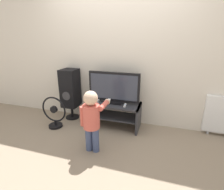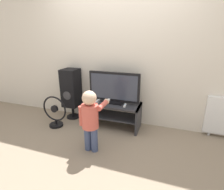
{
  "view_description": "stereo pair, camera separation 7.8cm",
  "coord_description": "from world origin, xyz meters",
  "px_view_note": "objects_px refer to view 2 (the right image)",
  "views": [
    {
      "loc": [
        0.82,
        -2.49,
        1.55
      ],
      "look_at": [
        0.0,
        0.13,
        0.62
      ],
      "focal_mm": 28.0,
      "sensor_mm": 36.0,
      "label": 1
    },
    {
      "loc": [
        0.9,
        -2.47,
        1.55
      ],
      "look_at": [
        0.0,
        0.13,
        0.62
      ],
      "focal_mm": 28.0,
      "sensor_mm": 36.0,
      "label": 2
    }
  ],
  "objects_px": {
    "game_console": "(97,101)",
    "remote_primary": "(125,105)",
    "child": "(91,116)",
    "floor_fan": "(55,113)",
    "speaker_tower": "(71,89)",
    "television": "(114,88)"
  },
  "relations": [
    {
      "from": "game_console",
      "to": "floor_fan",
      "type": "xyz_separation_m",
      "value": [
        -0.71,
        -0.27,
        -0.21
      ]
    },
    {
      "from": "game_console",
      "to": "child",
      "type": "bearing_deg",
      "value": -73.56
    },
    {
      "from": "television",
      "to": "floor_fan",
      "type": "distance_m",
      "value": 1.14
    },
    {
      "from": "remote_primary",
      "to": "child",
      "type": "bearing_deg",
      "value": -113.04
    },
    {
      "from": "remote_primary",
      "to": "floor_fan",
      "type": "relative_size",
      "value": 0.23
    },
    {
      "from": "remote_primary",
      "to": "floor_fan",
      "type": "height_order",
      "value": "floor_fan"
    },
    {
      "from": "speaker_tower",
      "to": "game_console",
      "type": "bearing_deg",
      "value": -14.09
    },
    {
      "from": "television",
      "to": "speaker_tower",
      "type": "distance_m",
      "value": 0.89
    },
    {
      "from": "remote_primary",
      "to": "floor_fan",
      "type": "xyz_separation_m",
      "value": [
        -1.21,
        -0.27,
        -0.2
      ]
    },
    {
      "from": "speaker_tower",
      "to": "child",
      "type": "bearing_deg",
      "value": -46.17
    },
    {
      "from": "game_console",
      "to": "remote_primary",
      "type": "bearing_deg",
      "value": -0.4
    },
    {
      "from": "floor_fan",
      "to": "remote_primary",
      "type": "bearing_deg",
      "value": 12.52
    },
    {
      "from": "game_console",
      "to": "speaker_tower",
      "type": "height_order",
      "value": "speaker_tower"
    },
    {
      "from": "child",
      "to": "floor_fan",
      "type": "xyz_separation_m",
      "value": [
        -0.91,
        0.42,
        -0.27
      ]
    },
    {
      "from": "television",
      "to": "speaker_tower",
      "type": "height_order",
      "value": "television"
    },
    {
      "from": "child",
      "to": "floor_fan",
      "type": "height_order",
      "value": "child"
    },
    {
      "from": "child",
      "to": "speaker_tower",
      "type": "relative_size",
      "value": 0.91
    },
    {
      "from": "game_console",
      "to": "remote_primary",
      "type": "relative_size",
      "value": 1.22
    },
    {
      "from": "television",
      "to": "floor_fan",
      "type": "height_order",
      "value": "television"
    },
    {
      "from": "television",
      "to": "child",
      "type": "bearing_deg",
      "value": -95.17
    },
    {
      "from": "remote_primary",
      "to": "child",
      "type": "xyz_separation_m",
      "value": [
        -0.29,
        -0.69,
        0.07
      ]
    },
    {
      "from": "game_console",
      "to": "speaker_tower",
      "type": "xyz_separation_m",
      "value": [
        -0.61,
        0.15,
        0.13
      ]
    }
  ]
}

